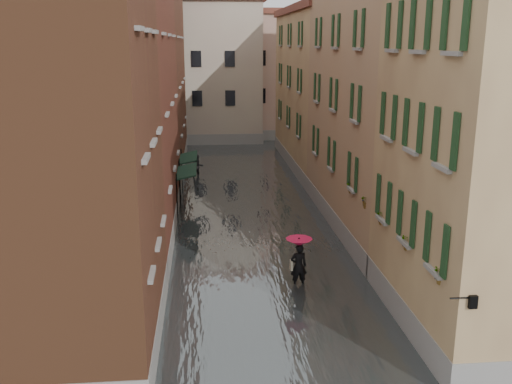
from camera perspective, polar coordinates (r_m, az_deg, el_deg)
name	(u,v)px	position (r m, az deg, el deg)	size (l,w,h in m)	color
ground	(275,309)	(21.29, 1.92, -11.63)	(120.00, 120.00, 0.00)	slate
floodwater	(248,207)	(33.34, -0.84, -1.53)	(10.00, 60.00, 0.20)	#4A5052
building_left_near	(48,147)	(17.77, -20.11, 4.27)	(6.00, 8.00, 13.00)	brown
building_left_mid	(108,111)	(28.46, -14.57, 7.83)	(6.00, 14.00, 12.50)	#582B1B
building_left_far	(140,77)	(43.22, -11.51, 11.23)	(6.00, 16.00, 14.00)	brown
building_right_near	(503,163)	(19.71, 23.49, 2.68)	(6.00, 8.00, 11.50)	#8C6948
building_right_mid	(393,103)	(29.61, 13.53, 8.63)	(6.00, 14.00, 13.00)	#997B5D
building_right_far	(328,93)	(44.09, 7.25, 9.84)	(6.00, 16.00, 11.50)	#8C6948
building_end_cream	(197,73)	(56.99, -5.91, 11.73)	(12.00, 9.00, 13.00)	#B3AB8E
building_end_pink	(286,77)	(59.61, 2.97, 11.43)	(10.00, 9.00, 12.00)	tan
awning_near	(186,172)	(31.77, -7.00, 1.96)	(1.09, 3.36, 2.80)	black
awning_far	(188,159)	(35.55, -6.83, 3.33)	(1.09, 3.23, 2.80)	black
wall_lantern	(471,301)	(15.94, 20.74, -10.15)	(0.71, 0.22, 0.35)	black
window_planters	(387,211)	(21.26, 12.95, -1.88)	(0.59, 10.79, 0.84)	brown
pedestrian_main	(299,257)	(22.54, 4.29, -6.55)	(1.06, 1.06, 2.06)	black
pedestrian_far	(198,167)	(40.63, -5.86, 2.52)	(0.86, 0.67, 1.77)	black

